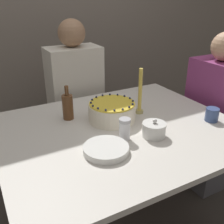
{
  "coord_description": "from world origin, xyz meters",
  "views": [
    {
      "loc": [
        -0.66,
        -1.11,
        1.41
      ],
      "look_at": [
        0.01,
        0.1,
        0.79
      ],
      "focal_mm": 42.0,
      "sensor_mm": 36.0,
      "label": 1
    }
  ],
  "objects_px": {
    "candle": "(140,95)",
    "sugar_shaker": "(125,129)",
    "bottle": "(68,106)",
    "person_woman_floral": "(212,124)",
    "person_man_blue_shirt": "(76,111)",
    "sugar_bowl": "(154,129)",
    "cake": "(112,111)"
  },
  "relations": [
    {
      "from": "sugar_shaker",
      "to": "person_man_blue_shirt",
      "type": "xyz_separation_m",
      "value": [
        0.06,
        0.85,
        -0.25
      ]
    },
    {
      "from": "sugar_shaker",
      "to": "bottle",
      "type": "distance_m",
      "value": 0.4
    },
    {
      "from": "cake",
      "to": "bottle",
      "type": "distance_m",
      "value": 0.26
    },
    {
      "from": "candle",
      "to": "sugar_shaker",
      "type": "bearing_deg",
      "value": -136.77
    },
    {
      "from": "bottle",
      "to": "person_woman_floral",
      "type": "xyz_separation_m",
      "value": [
        1.06,
        -0.17,
        -0.3
      ]
    },
    {
      "from": "cake",
      "to": "sugar_shaker",
      "type": "relative_size",
      "value": 2.39
    },
    {
      "from": "candle",
      "to": "cake",
      "type": "bearing_deg",
      "value": -178.05
    },
    {
      "from": "person_woman_floral",
      "to": "bottle",
      "type": "bearing_deg",
      "value": 80.87
    },
    {
      "from": "cake",
      "to": "sugar_bowl",
      "type": "distance_m",
      "value": 0.29
    },
    {
      "from": "cake",
      "to": "person_woman_floral",
      "type": "distance_m",
      "value": 0.89
    },
    {
      "from": "cake",
      "to": "sugar_shaker",
      "type": "height_order",
      "value": "cake"
    },
    {
      "from": "cake",
      "to": "person_woman_floral",
      "type": "bearing_deg",
      "value": -2.18
    },
    {
      "from": "sugar_shaker",
      "to": "person_woman_floral",
      "type": "relative_size",
      "value": 0.1
    },
    {
      "from": "person_woman_floral",
      "to": "sugar_shaker",
      "type": "bearing_deg",
      "value": 102.21
    },
    {
      "from": "person_man_blue_shirt",
      "to": "sugar_bowl",
      "type": "bearing_deg",
      "value": 95.44
    },
    {
      "from": "cake",
      "to": "person_woman_floral",
      "type": "xyz_separation_m",
      "value": [
        0.84,
        -0.03,
        -0.28
      ]
    },
    {
      "from": "sugar_shaker",
      "to": "candle",
      "type": "distance_m",
      "value": 0.34
    },
    {
      "from": "cake",
      "to": "sugar_shaker",
      "type": "xyz_separation_m",
      "value": [
        -0.05,
        -0.23,
        0.0
      ]
    },
    {
      "from": "bottle",
      "to": "person_woman_floral",
      "type": "bearing_deg",
      "value": -9.13
    },
    {
      "from": "cake",
      "to": "person_man_blue_shirt",
      "type": "bearing_deg",
      "value": 88.82
    },
    {
      "from": "sugar_bowl",
      "to": "sugar_shaker",
      "type": "bearing_deg",
      "value": 162.92
    },
    {
      "from": "bottle",
      "to": "person_woman_floral",
      "type": "relative_size",
      "value": 0.17
    },
    {
      "from": "candle",
      "to": "sugar_bowl",
      "type": "bearing_deg",
      "value": -109.36
    },
    {
      "from": "candle",
      "to": "person_man_blue_shirt",
      "type": "distance_m",
      "value": 0.72
    },
    {
      "from": "person_man_blue_shirt",
      "to": "person_woman_floral",
      "type": "relative_size",
      "value": 1.06
    },
    {
      "from": "sugar_shaker",
      "to": "person_woman_floral",
      "type": "height_order",
      "value": "person_woman_floral"
    },
    {
      "from": "candle",
      "to": "person_man_blue_shirt",
      "type": "bearing_deg",
      "value": 106.44
    },
    {
      "from": "sugar_bowl",
      "to": "candle",
      "type": "xyz_separation_m",
      "value": [
        0.1,
        0.28,
        0.08
      ]
    },
    {
      "from": "cake",
      "to": "bottle",
      "type": "relative_size",
      "value": 1.34
    },
    {
      "from": "sugar_bowl",
      "to": "person_man_blue_shirt",
      "type": "xyz_separation_m",
      "value": [
        -0.09,
        0.9,
        -0.23
      ]
    },
    {
      "from": "sugar_bowl",
      "to": "bottle",
      "type": "distance_m",
      "value": 0.52
    },
    {
      "from": "sugar_bowl",
      "to": "bottle",
      "type": "height_order",
      "value": "bottle"
    }
  ]
}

